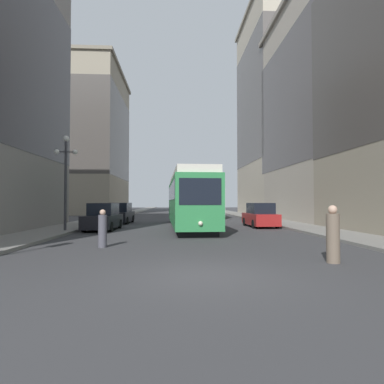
% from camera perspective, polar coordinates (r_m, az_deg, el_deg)
% --- Properties ---
extents(ground_plane, '(200.00, 200.00, 0.00)m').
position_cam_1_polar(ground_plane, '(8.49, 2.50, -14.76)').
color(ground_plane, '#38383A').
extents(sidewalk_left, '(2.93, 120.00, 0.15)m').
position_cam_1_polar(sidewalk_left, '(48.86, -12.07, -3.88)').
color(sidewalk_left, gray).
rests_on(sidewalk_left, ground).
extents(sidewalk_right, '(2.93, 120.00, 0.15)m').
position_cam_1_polar(sidewalk_right, '(49.14, 7.77, -3.89)').
color(sidewalk_right, gray).
rests_on(sidewalk_right, ground).
extents(streetcar, '(3.21, 15.01, 3.89)m').
position_cam_1_polar(streetcar, '(23.78, -0.64, -1.30)').
color(streetcar, black).
rests_on(streetcar, ground).
extents(transit_bus, '(2.78, 11.13, 3.45)m').
position_cam_1_polar(transit_bus, '(39.87, 3.05, -1.71)').
color(transit_bus, black).
rests_on(transit_bus, ground).
extents(parked_car_left_near, '(2.01, 4.60, 1.82)m').
position_cam_1_polar(parked_car_left_near, '(22.42, -15.62, -4.42)').
color(parked_car_left_near, black).
rests_on(parked_car_left_near, ground).
extents(parked_car_left_mid, '(2.04, 4.54, 1.82)m').
position_cam_1_polar(parked_car_left_mid, '(29.04, -12.72, -3.82)').
color(parked_car_left_mid, black).
rests_on(parked_car_left_mid, ground).
extents(parked_car_right_far, '(1.96, 4.37, 1.82)m').
position_cam_1_polar(parked_car_right_far, '(24.73, 12.11, -4.20)').
color(parked_car_right_far, black).
rests_on(parked_car_right_far, ground).
extents(pedestrian_crossing_near, '(0.36, 0.36, 1.59)m').
position_cam_1_polar(pedestrian_crossing_near, '(13.92, -15.74, -6.52)').
color(pedestrian_crossing_near, '#4C4C56').
rests_on(pedestrian_crossing_near, ground).
extents(pedestrian_crossing_far, '(0.40, 0.40, 1.80)m').
position_cam_1_polar(pedestrian_crossing_far, '(10.96, 23.94, -7.21)').
color(pedestrian_crossing_far, '#6B5B4C').
rests_on(pedestrian_crossing_far, ground).
extents(lamp_post_left_near, '(1.41, 0.36, 5.85)m').
position_cam_1_polar(lamp_post_left_near, '(21.21, -21.69, 3.93)').
color(lamp_post_left_near, '#333338').
rests_on(lamp_post_left_near, sidewalk_left).
extents(building_left_corner, '(14.10, 18.95, 23.72)m').
position_cam_1_polar(building_left_corner, '(56.90, -19.40, 8.77)').
color(building_left_corner, gray).
rests_on(building_left_corner, ground).
extents(building_right_corner, '(11.07, 16.87, 30.17)m').
position_cam_1_polar(building_right_corner, '(50.25, 16.02, 14.06)').
color(building_right_corner, '#B2A893').
rests_on(building_right_corner, ground).
extents(building_right_midblock, '(15.16, 23.39, 21.60)m').
position_cam_1_polar(building_right_midblock, '(33.60, 30.47, 14.37)').
color(building_right_midblock, '#A89E8E').
rests_on(building_right_midblock, ground).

